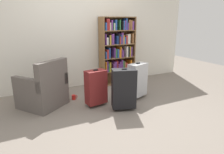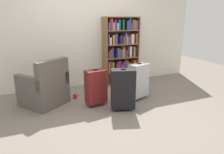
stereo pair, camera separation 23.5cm
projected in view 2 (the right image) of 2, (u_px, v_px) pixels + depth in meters
ground_plane at (111, 112)px, 3.56m from camera, size 10.40×10.40×0.00m
back_wall at (84, 32)px, 4.73m from camera, size 5.94×0.10×2.60m
bookshelf at (121, 48)px, 4.95m from camera, size 0.87×0.34×1.65m
armchair at (45, 89)px, 3.80m from camera, size 0.98×0.98×0.90m
mug at (75, 96)px, 4.15m from camera, size 0.12×0.08×0.10m
suitcase_black at (123, 89)px, 3.54m from camera, size 0.47×0.35×0.77m
suitcase_dark_red at (96, 87)px, 3.75m from camera, size 0.41×0.27×0.71m
suitcase_silver at (139, 80)px, 4.06m from camera, size 0.46×0.33×0.75m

